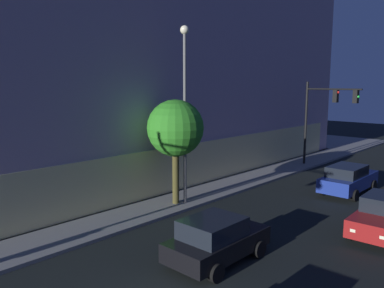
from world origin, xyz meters
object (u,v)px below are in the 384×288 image
Objects in this scene: car_red at (383,216)px; car_blue at (348,179)px; car_black at (216,239)px; traffic_light_far_corner at (326,108)px; sidewalk_tree at (175,129)px; street_lamp_sidewalk at (185,96)px; modern_building at (106,47)px.

car_red reaches higher than car_blue.
car_black is 12.05m from car_blue.
sidewalk_tree is (-13.92, 1.63, -0.51)m from traffic_light_far_corner.
car_black is 0.86× the size of car_blue.
traffic_light_far_corner is 1.51× the size of car_red.
sidewalk_tree reaches higher than car_red.
traffic_light_far_corner is 13.66m from street_lamp_sidewalk.
car_black is (-3.92, -5.33, -4.86)m from street_lamp_sidewalk.
traffic_light_far_corner is at bearing 12.94° from car_black.
car_red is (6.65, -3.56, 0.00)m from car_black.
modern_building reaches higher than car_black.
modern_building is 3.86× the size of street_lamp_sidewalk.
car_red reaches higher than car_black.
street_lamp_sidewalk is at bearing 146.82° from car_blue.
car_blue is at bearing 0.06° from car_black.
traffic_light_far_corner is (8.94, -14.63, -4.71)m from modern_building.
modern_building is at bearing 65.40° from car_black.
street_lamp_sidewalk is 1.93× the size of car_blue.
car_blue is at bearing 33.48° from car_red.
car_blue is at bearing -33.53° from sidewalk_tree.
traffic_light_far_corner reaches higher than car_black.
street_lamp_sidewalk is 8.21m from car_black.
sidewalk_tree reaches higher than car_black.
traffic_light_far_corner is 1.57× the size of car_black.
traffic_light_far_corner is at bearing -5.55° from street_lamp_sidewalk.
car_red is at bearing -71.41° from sidewalk_tree.
traffic_light_far_corner is 14.02m from sidewalk_tree.
car_black is at bearing -126.35° from street_lamp_sidewalk.
sidewalk_tree is at bearing 57.79° from car_black.
car_red is (-1.88, -22.20, -8.43)m from modern_building.
sidewalk_tree reaches higher than car_blue.
modern_building is 7.44× the size of car_blue.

